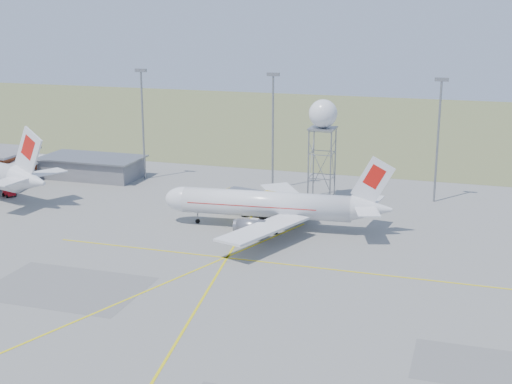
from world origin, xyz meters
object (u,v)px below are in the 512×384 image
(baggage_tug, at_px, (9,193))
(fire_truck, at_px, (251,203))
(airliner_main, at_px, (270,205))
(radar_tower, at_px, (322,144))

(baggage_tug, bearing_deg, fire_truck, 32.45)
(baggage_tug, bearing_deg, airliner_main, 25.12)
(fire_truck, height_order, baggage_tug, fire_truck)
(airliner_main, relative_size, baggage_tug, 13.11)
(airliner_main, height_order, fire_truck, airliner_main)
(radar_tower, height_order, baggage_tug, radar_tower)
(radar_tower, bearing_deg, airliner_main, -101.93)
(baggage_tug, bearing_deg, radar_tower, 44.82)
(radar_tower, bearing_deg, baggage_tug, -164.56)
(radar_tower, relative_size, fire_truck, 1.66)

